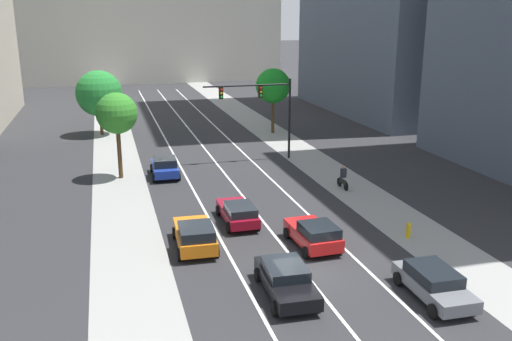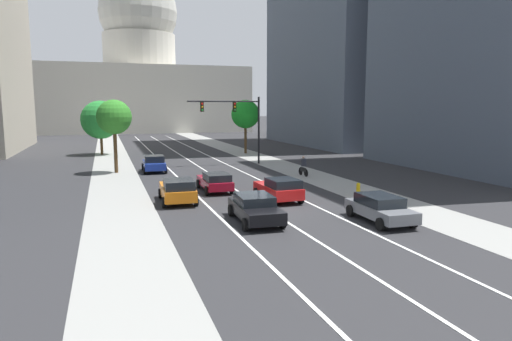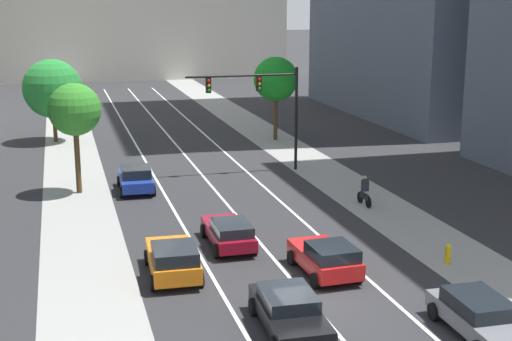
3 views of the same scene
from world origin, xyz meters
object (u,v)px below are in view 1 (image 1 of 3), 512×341
object	(u,v)px
car_orange	(195,235)
street_tree_mid_right	(273,86)
car_gray	(434,283)
street_tree_near_left	(99,94)
fire_hydrant	(408,230)
cyclist	(343,177)
traffic_signal_mast	(264,103)
car_crimson	(238,212)
capitol_building	(143,9)
street_tree_mid_left	(117,114)
car_blue	(165,167)
car_black	(286,279)
car_red	(314,234)

from	to	relation	value
car_orange	street_tree_mid_right	xyz separation A→B (m)	(12.83, 27.57, 4.13)
car_gray	street_tree_near_left	bearing A→B (deg)	20.82
fire_hydrant	street_tree_mid_right	xyz separation A→B (m)	(1.09, 29.21, 4.47)
cyclist	street_tree_mid_right	distance (m)	20.34
car_gray	street_tree_mid_right	distance (m)	36.02
traffic_signal_mast	cyclist	xyz separation A→B (m)	(3.20, -9.35, -4.10)
car_crimson	car_orange	bearing A→B (deg)	134.55
capitol_building	street_tree_mid_left	distance (m)	73.00
car_blue	traffic_signal_mast	size ratio (longest dim) A/B	0.56
car_crimson	fire_hydrant	bearing A→B (deg)	-117.78
fire_hydrant	street_tree_mid_right	size ratio (longest dim) A/B	0.13
street_tree_mid_right	street_tree_near_left	distance (m)	17.83
street_tree_near_left	cyclist	bearing A→B (deg)	-55.28
street_tree_mid_left	street_tree_near_left	bearing A→B (deg)	94.36
fire_hydrant	street_tree_mid_left	xyz separation A→B (m)	(-15.02, 16.36, 4.49)
car_gray	cyclist	distance (m)	15.92
car_black	street_tree_mid_left	distance (m)	22.06
fire_hydrant	street_tree_near_left	world-z (taller)	street_tree_near_left
car_crimson	traffic_signal_mast	bearing A→B (deg)	-21.67
car_blue	car_crimson	world-z (taller)	car_blue
cyclist	street_tree_mid_left	xyz separation A→B (m)	(-15.22, 7.07, 4.11)
capitol_building	car_crimson	xyz separation A→B (m)	(-1.53, -83.85, -12.38)
capitol_building	cyclist	bearing A→B (deg)	-84.72
street_tree_mid_right	traffic_signal_mast	bearing A→B (deg)	-111.20
car_crimson	cyclist	xyz separation A→B (m)	(8.86, 4.67, 0.13)
traffic_signal_mast	street_tree_mid_right	distance (m)	11.33
capitol_building	cyclist	size ratio (longest dim) A/B	28.12
car_gray	street_tree_mid_right	world-z (taller)	street_tree_mid_right
cyclist	capitol_building	bearing A→B (deg)	2.69
fire_hydrant	cyclist	bearing A→B (deg)	88.81
fire_hydrant	car_black	bearing A→B (deg)	-153.40
cyclist	car_gray	bearing A→B (deg)	167.54
car_black	car_red	xyz separation A→B (m)	(3.07, 4.48, 0.05)
traffic_signal_mast	car_orange	bearing A→B (deg)	-117.18
car_orange	car_red	xyz separation A→B (m)	(6.15, -1.49, -0.02)
car_orange	street_tree_mid_right	size ratio (longest dim) A/B	0.65
car_gray	fire_hydrant	distance (m)	6.87
car_gray	street_tree_mid_left	world-z (taller)	street_tree_mid_left
car_red	street_tree_mid_left	size ratio (longest dim) A/B	0.62
street_tree_mid_left	car_black	bearing A→B (deg)	-72.91
car_red	traffic_signal_mast	xyz separation A→B (m)	(2.59, 18.51, 4.17)
capitol_building	traffic_signal_mast	size ratio (longest dim) A/B	6.44
car_gray	fire_hydrant	size ratio (longest dim) A/B	4.89
fire_hydrant	street_tree_near_left	bearing A→B (deg)	116.22
cyclist	street_tree_near_left	size ratio (longest dim) A/B	0.26
car_gray	cyclist	world-z (taller)	cyclist
street_tree_near_left	car_orange	bearing A→B (deg)	-81.75
car_gray	traffic_signal_mast	xyz separation A→B (m)	(-0.47, 25.03, 4.21)
cyclist	street_tree_near_left	bearing A→B (deg)	32.12
capitol_building	fire_hydrant	world-z (taller)	capitol_building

